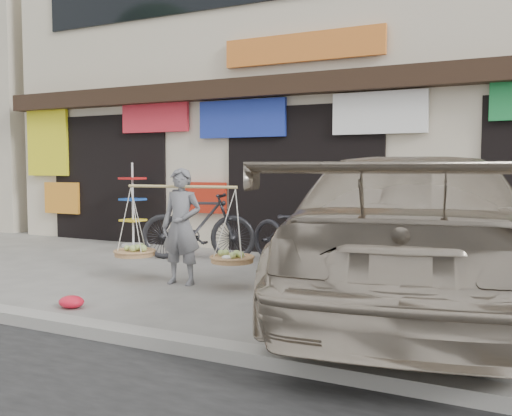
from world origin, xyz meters
The scene contains 9 objects.
ground centered at (0.00, 0.00, 0.00)m, with size 70.00×70.00×0.00m, color gray.
kerb centered at (0.00, -2.00, 0.06)m, with size 70.00×0.25×0.12m, color gray.
shophouse_block centered at (0.00, 6.42, 3.45)m, with size 14.00×6.32×7.00m.
street_vendor centered at (-0.50, 0.37, 0.73)m, with size 2.06×0.70×1.59m.
bike_1 centered at (-1.39, 2.17, 0.61)m, with size 0.57×2.02×1.21m, color black.
bike_2 centered at (0.36, 2.55, 0.55)m, with size 0.72×2.08×1.09m, color #242428.
suv centered at (2.60, 0.29, 0.85)m, with size 3.37×6.19×1.70m.
display_rack centered at (-3.49, 3.04, 0.68)m, with size 0.46×0.46×1.68m.
red_bag centered at (-0.87, -1.30, 0.07)m, with size 0.31×0.25×0.14m, color red.
Camera 1 is at (3.88, -6.05, 1.60)m, focal length 40.00 mm.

